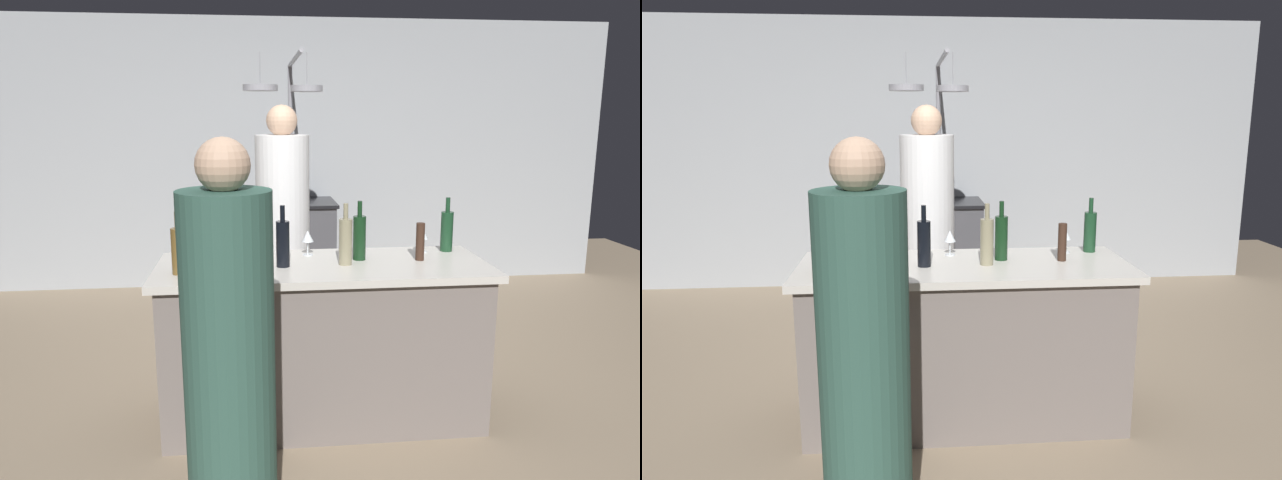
# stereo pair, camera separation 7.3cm
# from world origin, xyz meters

# --- Properties ---
(ground_plane) EXTENTS (9.00, 9.00, 0.00)m
(ground_plane) POSITION_xyz_m (0.00, 0.00, 0.00)
(ground_plane) COLOR gray
(back_wall) EXTENTS (6.40, 0.16, 2.60)m
(back_wall) POSITION_xyz_m (0.00, 2.85, 1.30)
(back_wall) COLOR #9EA3A8
(back_wall) RESTS_ON ground_plane
(kitchen_island) EXTENTS (1.80, 0.72, 0.90)m
(kitchen_island) POSITION_xyz_m (0.00, 0.00, 0.45)
(kitchen_island) COLOR slate
(kitchen_island) RESTS_ON ground_plane
(stove_range) EXTENTS (0.80, 0.64, 0.89)m
(stove_range) POSITION_xyz_m (0.00, 2.45, 0.45)
(stove_range) COLOR #47474C
(stove_range) RESTS_ON ground_plane
(chef) EXTENTS (0.37, 0.37, 1.76)m
(chef) POSITION_xyz_m (-0.17, 0.99, 0.82)
(chef) COLOR white
(chef) RESTS_ON ground_plane
(bar_stool_left) EXTENTS (0.28, 0.28, 0.68)m
(bar_stool_left) POSITION_xyz_m (-0.48, -0.62, 0.38)
(bar_stool_left) COLOR #4C4C51
(bar_stool_left) RESTS_ON ground_plane
(guest_left) EXTENTS (0.34, 0.34, 1.62)m
(guest_left) POSITION_xyz_m (-0.47, -1.02, 0.75)
(guest_left) COLOR #33594C
(guest_left) RESTS_ON ground_plane
(overhead_pot_rack) EXTENTS (0.60, 1.40, 2.17)m
(overhead_pot_rack) POSITION_xyz_m (-0.07, 2.00, 1.64)
(overhead_pot_rack) COLOR gray
(overhead_pot_rack) RESTS_ON ground_plane
(pepper_mill) EXTENTS (0.05, 0.05, 0.21)m
(pepper_mill) POSITION_xyz_m (0.54, 0.02, 1.01)
(pepper_mill) COLOR #382319
(pepper_mill) RESTS_ON kitchen_island
(wine_bottle_red) EXTENTS (0.07, 0.07, 0.33)m
(wine_bottle_red) POSITION_xyz_m (0.21, 0.07, 1.03)
(wine_bottle_red) COLOR #143319
(wine_bottle_red) RESTS_ON kitchen_island
(wine_bottle_white) EXTENTS (0.07, 0.07, 0.33)m
(wine_bottle_white) POSITION_xyz_m (0.12, -0.03, 1.03)
(wine_bottle_white) COLOR gray
(wine_bottle_white) RESTS_ON kitchen_island
(wine_bottle_amber) EXTENTS (0.07, 0.07, 0.32)m
(wine_bottle_amber) POSITION_xyz_m (-0.75, -0.13, 1.03)
(wine_bottle_amber) COLOR brown
(wine_bottle_amber) RESTS_ON kitchen_island
(wine_bottle_dark) EXTENTS (0.07, 0.07, 0.33)m
(wine_bottle_dark) POSITION_xyz_m (-0.22, -0.04, 1.03)
(wine_bottle_dark) COLOR black
(wine_bottle_dark) RESTS_ON kitchen_island
(wine_bottle_green) EXTENTS (0.07, 0.07, 0.32)m
(wine_bottle_green) POSITION_xyz_m (0.76, 0.23, 1.02)
(wine_bottle_green) COLOR #193D23
(wine_bottle_green) RESTS_ON kitchen_island
(wine_glass_near_right_guest) EXTENTS (0.07, 0.07, 0.15)m
(wine_glass_near_right_guest) POSITION_xyz_m (-0.06, 0.21, 1.01)
(wine_glass_near_right_guest) COLOR silver
(wine_glass_near_right_guest) RESTS_ON kitchen_island
(wine_glass_near_left_guest) EXTENTS (0.07, 0.07, 0.15)m
(wine_glass_near_left_guest) POSITION_xyz_m (0.61, 0.21, 1.01)
(wine_glass_near_left_guest) COLOR silver
(wine_glass_near_left_guest) RESTS_ON kitchen_island
(mixing_bowl_wooden) EXTENTS (0.19, 0.19, 0.08)m
(mixing_bowl_wooden) POSITION_xyz_m (-0.49, 0.12, 0.94)
(mixing_bowl_wooden) COLOR brown
(mixing_bowl_wooden) RESTS_ON kitchen_island
(mixing_bowl_steel) EXTENTS (0.22, 0.22, 0.06)m
(mixing_bowl_steel) POSITION_xyz_m (-0.43, -0.14, 0.93)
(mixing_bowl_steel) COLOR #B7B7BC
(mixing_bowl_steel) RESTS_ON kitchen_island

